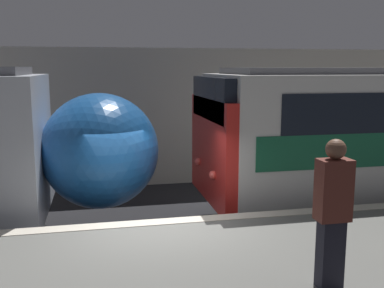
# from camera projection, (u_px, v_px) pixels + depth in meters

# --- Properties ---
(ground_plane) EXTENTS (120.00, 120.00, 0.00)m
(ground_plane) POSITION_uv_depth(u_px,v_px,m) (161.00, 280.00, 7.86)
(ground_plane) COLOR black
(station_rear_barrier) EXTENTS (50.00, 0.15, 4.27)m
(station_rear_barrier) POSITION_uv_depth(u_px,v_px,m) (130.00, 118.00, 13.84)
(station_rear_barrier) COLOR #9E998E
(station_rear_barrier) RESTS_ON ground
(person_waiting) EXTENTS (0.38, 0.24, 1.77)m
(person_waiting) POSITION_uv_depth(u_px,v_px,m) (333.00, 210.00, 5.16)
(person_waiting) COLOR black
(person_waiting) RESTS_ON platform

